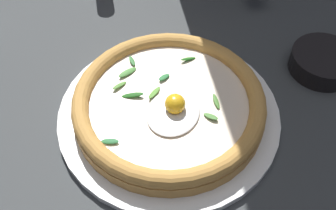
# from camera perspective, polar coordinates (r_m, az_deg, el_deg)

# --- Properties ---
(ground_plane) EXTENTS (2.40, 2.40, 0.03)m
(ground_plane) POSITION_cam_1_polar(r_m,az_deg,el_deg) (0.61, 0.58, -2.67)
(ground_plane) COLOR #373A3B
(ground_plane) RESTS_ON ground
(pizza_plate) EXTENTS (0.32, 0.32, 0.01)m
(pizza_plate) POSITION_cam_1_polar(r_m,az_deg,el_deg) (0.59, 0.00, -1.58)
(pizza_plate) COLOR white
(pizza_plate) RESTS_ON ground
(pizza) EXTENTS (0.27, 0.27, 0.05)m
(pizza) POSITION_cam_1_polar(r_m,az_deg,el_deg) (0.57, 0.01, -0.10)
(pizza) COLOR #C88D44
(pizza) RESTS_ON pizza_plate
(side_bowl) EXTENTS (0.10, 0.10, 0.03)m
(side_bowl) POSITION_cam_1_polar(r_m,az_deg,el_deg) (0.70, 20.78, 5.65)
(side_bowl) COLOR black
(side_bowl) RESTS_ON ground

